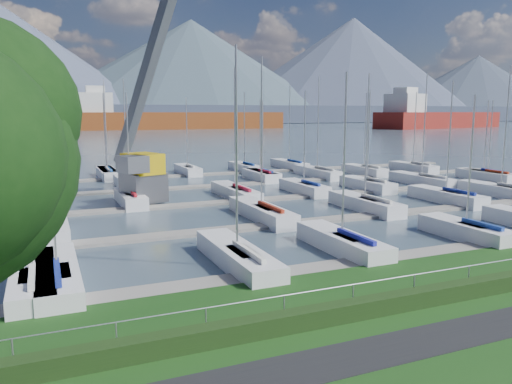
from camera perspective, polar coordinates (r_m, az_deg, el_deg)
path at (r=18.95m, az=18.85°, el=-15.78°), size 160.00×2.00×0.04m
water at (r=275.97m, az=-20.82°, el=6.88°), size 800.00×540.00×0.20m
hedge at (r=20.64m, az=13.98°, el=-12.41°), size 80.00×0.70×0.70m
fence at (r=20.65m, az=13.39°, el=-9.87°), size 80.00×0.04×0.04m
foothill at (r=345.80m, az=-21.40°, el=8.25°), size 900.00×80.00×12.00m
mountains at (r=422.44m, az=-21.06°, el=13.86°), size 1190.00×360.00×115.00m
docks at (r=43.98m, az=-7.18°, el=-1.46°), size 90.00×41.60×0.25m
crane at (r=46.37m, az=-12.64°, el=5.84°), size 7.47×13.01×22.35m
cargo_ship_mid at (r=239.48m, az=-10.18°, el=8.01°), size 103.06×23.13×21.50m
cargo_ship_east at (r=267.02m, az=19.74°, el=7.78°), size 80.97×33.80×21.50m
sailboat_fleet at (r=46.13m, az=-11.00°, el=5.83°), size 75.95×49.48×12.69m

